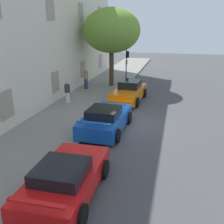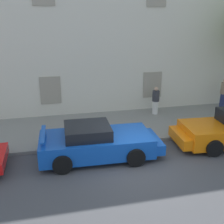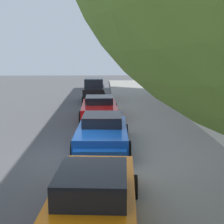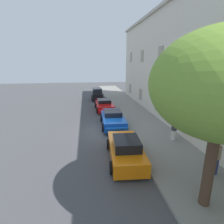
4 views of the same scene
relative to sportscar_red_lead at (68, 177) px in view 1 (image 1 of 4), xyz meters
The scene contains 9 objects.
ground_plane 7.09m from the sportscar_red_lead, ahead, with size 80.00×80.00×0.00m, color #444447.
sidewalk 7.69m from the sportscar_red_lead, 23.75° to the left, with size 60.00×4.20×0.14m, color gray.
sportscar_red_lead is the anchor object (origin of this frame).
sportscar_yellow_flank 5.89m from the sportscar_red_lead, ahead, with size 4.81×2.35×1.38m.
sportscar_white_middle 11.65m from the sportscar_red_lead, ahead, with size 5.03×2.34×1.51m.
tree_near_kerb 16.73m from the sportscar_red_lead, ahead, with size 5.07×5.07×6.87m.
traffic_light 18.91m from the sportscar_red_lead, ahead, with size 0.44×0.36×3.03m.
pedestrian_admiring 14.77m from the sportscar_red_lead, 16.95° to the left, with size 0.54×0.54×1.80m.
pedestrian_strolling 10.67m from the sportscar_red_lead, 23.22° to the left, with size 0.55×0.55×1.57m.
Camera 1 is at (-14.22, -2.57, 5.62)m, focal length 41.70 mm.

